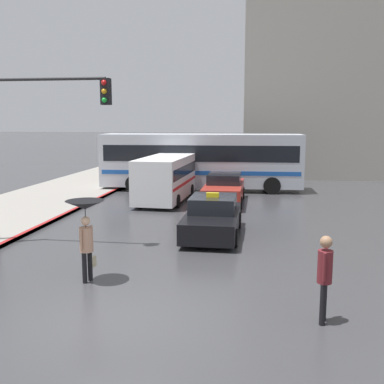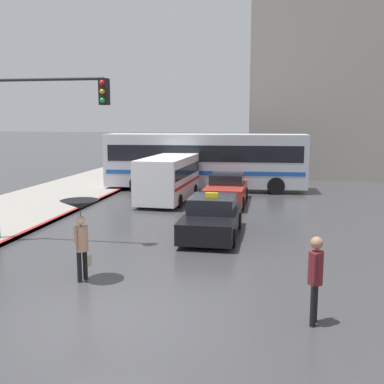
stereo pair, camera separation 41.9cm
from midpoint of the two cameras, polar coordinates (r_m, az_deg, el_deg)
name	(u,v)px [view 1 (the left image)]	position (r m, az deg, el deg)	size (l,w,h in m)	color
ground_plane	(115,320)	(9.75, -11.04, -15.69)	(300.00, 300.00, 0.00)	#38383A
taxi	(213,218)	(15.98, 1.89, -3.29)	(1.91, 4.26, 1.55)	black
sedan_red	(224,190)	(22.26, 3.56, 0.31)	(1.91, 4.71, 1.46)	#A52D23
ambulance_van	(166,176)	(22.91, -3.82, 2.00)	(2.27, 5.87, 2.25)	white
city_bus	(201,159)	(26.42, 0.71, 4.20)	(11.72, 3.08, 3.29)	#B2B7C1
pedestrian_with_umbrella	(86,219)	(11.56, -14.38, -3.38)	(0.97, 0.97, 2.10)	black
pedestrian_man	(325,272)	(9.40, 15.27, -9.73)	(0.35, 0.45, 1.81)	black
traffic_light	(38,124)	(15.27, -19.76, 8.15)	(4.15, 0.38, 5.63)	black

